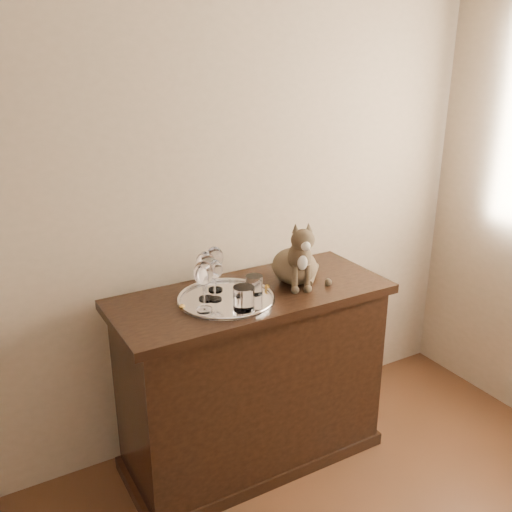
{
  "coord_description": "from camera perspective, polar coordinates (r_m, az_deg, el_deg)",
  "views": [
    {
      "loc": [
        -0.49,
        0.01,
        1.83
      ],
      "look_at": [
        0.63,
        1.95,
        1.01
      ],
      "focal_mm": 40.0,
      "sensor_mm": 36.0,
      "label": 1
    }
  ],
  "objects": [
    {
      "name": "wine_glass_d",
      "position": [
        2.3,
        -4.16,
        -2.39
      ],
      "size": [
        0.07,
        0.07,
        0.17
      ],
      "primitive_type": null,
      "color": "silver",
      "rests_on": "tray"
    },
    {
      "name": "wine_glass_c",
      "position": [
        2.21,
        -5.26,
        -3.01
      ],
      "size": [
        0.08,
        0.08,
        0.2
      ],
      "primitive_type": null,
      "color": "silver",
      "rests_on": "tray"
    },
    {
      "name": "wine_glass_a",
      "position": [
        2.31,
        -5.04,
        -1.98
      ],
      "size": [
        0.08,
        0.08,
        0.21
      ],
      "primitive_type": null,
      "color": "silver",
      "rests_on": "tray"
    },
    {
      "name": "tray",
      "position": [
        2.34,
        -2.98,
        -4.4
      ],
      "size": [
        0.4,
        0.4,
        0.01
      ],
      "primitive_type": "cylinder",
      "color": "white",
      "rests_on": "sideboard"
    },
    {
      "name": "cat",
      "position": [
        2.48,
        3.91,
        0.62
      ],
      "size": [
        0.37,
        0.36,
        0.3
      ],
      "primitive_type": null,
      "rotation": [
        0.0,
        0.0,
        -0.31
      ],
      "color": "brown",
      "rests_on": "sideboard"
    },
    {
      "name": "wall_back",
      "position": [
        2.34,
        -17.37,
        7.49
      ],
      "size": [
        4.0,
        0.1,
        2.7
      ],
      "primitive_type": "cube",
      "color": "tan",
      "rests_on": "ground"
    },
    {
      "name": "tumbler_c",
      "position": [
        2.37,
        -0.18,
        -2.9
      ],
      "size": [
        0.07,
        0.07,
        0.08
      ],
      "primitive_type": "cylinder",
      "color": "white",
      "rests_on": "tray"
    },
    {
      "name": "wine_glass_b",
      "position": [
        2.39,
        -4.13,
        -1.28
      ],
      "size": [
        0.07,
        0.07,
        0.19
      ],
      "primitive_type": null,
      "color": "silver",
      "rests_on": "tray"
    },
    {
      "name": "sideboard",
      "position": [
        2.62,
        -0.41,
        -12.15
      ],
      "size": [
        1.2,
        0.5,
        0.85
      ],
      "primitive_type": null,
      "color": "black",
      "rests_on": "ground"
    },
    {
      "name": "tumbler_b",
      "position": [
        2.23,
        -1.24,
        -4.25
      ],
      "size": [
        0.09,
        0.09,
        0.1
      ],
      "primitive_type": "cylinder",
      "color": "silver",
      "rests_on": "tray"
    }
  ]
}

